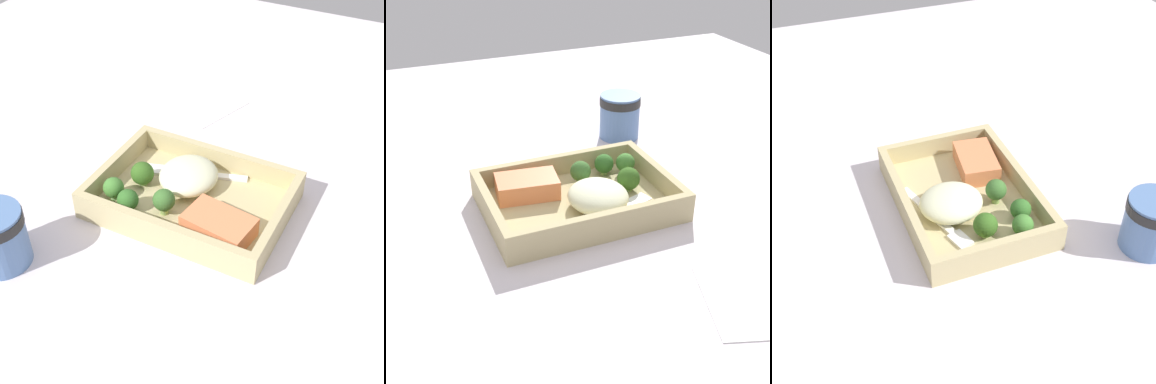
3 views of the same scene
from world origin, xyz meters
The scene contains 12 objects.
ground_plane centered at (0.00, 0.00, -1.00)cm, with size 160.00×160.00×2.00cm, color silver.
takeout_tray centered at (0.00, 0.00, 0.60)cm, with size 27.33×19.38×1.20cm, color tan.
tray_rim centered at (0.00, 0.00, 2.80)cm, with size 27.33×19.38×3.21cm.
salmon_fillet centered at (-6.32, 4.53, 2.67)cm, with size 9.06×5.76×2.94cm, color #E88151.
mashed_potatoes centered at (1.96, -2.76, 3.04)cm, with size 8.59×9.32×3.69cm, color beige.
broccoli_floret_1 centered at (2.18, 4.23, 3.49)cm, with size 3.18×3.18×3.98cm.
broccoli_floret_2 centered at (6.97, 6.00, 3.05)cm, with size 3.06×3.06×3.44cm.
broccoli_floret_3 centered at (8.24, 0.47, 3.10)cm, with size 3.49×3.49×3.70cm.
broccoli_floret_4 centered at (10.14, 4.78, 3.15)cm, with size 3.04×3.04×3.55cm.
fork centered at (3.18, -5.15, 1.42)cm, with size 15.57×6.29×0.44cm.
paper_cup centered at (16.95, 20.59, 4.58)cm, with size 7.53×7.53×8.21cm.
receipt_slip centered at (9.41, -25.92, 0.12)cm, with size 7.86×12.60×0.24cm, color white.
Camera 2 is at (-25.84, -61.97, 41.96)cm, focal length 50.00 mm.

